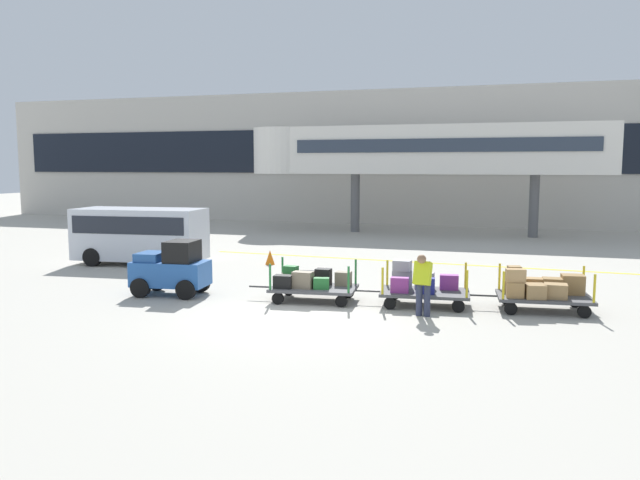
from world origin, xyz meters
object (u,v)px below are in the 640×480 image
at_px(baggage_handler, 423,282).
at_px(baggage_cart_middle, 421,286).
at_px(shuttle_van, 140,231).
at_px(baggage_tug, 172,269).
at_px(baggage_cart_lead, 311,283).
at_px(safety_cone_near, 270,257).
at_px(baggage_cart_tail, 541,290).

bearing_deg(baggage_handler, baggage_cart_middle, 99.74).
relative_size(baggage_handler, shuttle_van, 0.32).
xyz_separation_m(baggage_tug, baggage_cart_middle, (7.02, 0.77, -0.24)).
bearing_deg(shuttle_van, baggage_cart_middle, -19.67).
height_order(baggage_cart_lead, safety_cone_near, baggage_cart_lead).
distance_m(baggage_cart_lead, safety_cone_near, 6.60).
bearing_deg(safety_cone_near, baggage_handler, -44.68).
height_order(baggage_tug, baggage_cart_lead, baggage_tug).
xyz_separation_m(baggage_cart_tail, baggage_handler, (-2.80, -1.54, 0.32)).
xyz_separation_m(baggage_cart_tail, shuttle_van, (-14.16, 3.71, 0.69)).
height_order(baggage_tug, baggage_handler, baggage_tug).
relative_size(baggage_cart_middle, safety_cone_near, 5.56).
relative_size(baggage_cart_lead, baggage_handler, 1.96).
relative_size(baggage_cart_middle, baggage_handler, 1.96).
distance_m(baggage_cart_middle, baggage_handler, 1.33).
xyz_separation_m(baggage_cart_middle, baggage_cart_tail, (3.02, 0.27, 0.04)).
distance_m(baggage_cart_lead, baggage_handler, 3.35).
bearing_deg(baggage_tug, safety_cone_near, 84.35).
relative_size(baggage_tug, safety_cone_near, 4.00).
height_order(baggage_cart_lead, baggage_cart_middle, baggage_cart_middle).
xyz_separation_m(baggage_tug, safety_cone_near, (0.60, 6.06, -0.48)).
bearing_deg(safety_cone_near, baggage_cart_middle, -39.52).
height_order(baggage_cart_tail, safety_cone_near, baggage_cart_tail).
bearing_deg(baggage_cart_middle, baggage_cart_lead, -173.68).
height_order(shuttle_van, safety_cone_near, shuttle_van).
distance_m(baggage_tug, shuttle_van, 6.30).
height_order(baggage_handler, safety_cone_near, baggage_handler).
xyz_separation_m(baggage_handler, shuttle_van, (-11.35, 5.25, 0.37)).
bearing_deg(baggage_tug, shuttle_van, 130.92).
relative_size(baggage_cart_lead, baggage_cart_tail, 1.00).
bearing_deg(baggage_cart_middle, safety_cone_near, 140.48).
distance_m(baggage_tug, baggage_cart_tail, 10.10).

